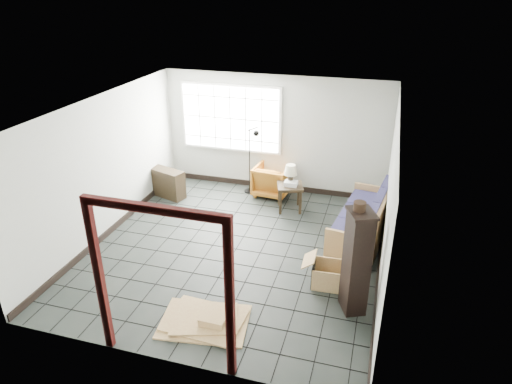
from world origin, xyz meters
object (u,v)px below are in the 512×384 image
(armchair, at_px, (272,179))
(tall_shelf, at_px, (357,262))
(futon_sofa, at_px, (365,222))
(side_table, at_px, (290,189))

(armchair, bearing_deg, tall_shelf, 126.97)
(futon_sofa, relative_size, tall_shelf, 1.39)
(futon_sofa, bearing_deg, armchair, 155.44)
(armchair, relative_size, tall_shelf, 0.48)
(armchair, distance_m, side_table, 0.81)
(side_table, xyz_separation_m, tall_shelf, (1.57, -2.85, 0.35))
(futon_sofa, distance_m, armchair, 2.53)
(futon_sofa, distance_m, side_table, 1.78)
(tall_shelf, bearing_deg, side_table, 95.12)
(futon_sofa, relative_size, armchair, 2.91)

